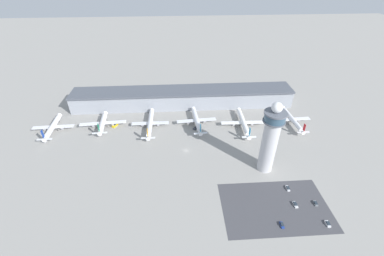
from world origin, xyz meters
TOP-DOWN VIEW (x-y plane):
  - ground_plane at (0.00, 0.00)m, footprint 1000.00×1000.00m
  - terminal_building at (0.00, 70.00)m, footprint 210.80×25.00m
  - control_tower at (54.05, -22.77)m, footprint 14.18×14.18m
  - parking_lot_surface at (50.87, -55.99)m, footprint 64.00×40.00m
  - airplane_gate_alpha at (-111.37, 33.13)m, footprint 34.16×37.92m
  - airplane_gate_bravo at (-70.25, 35.86)m, footprint 39.64×33.09m
  - airplane_gate_charlie at (-29.61, 33.76)m, footprint 31.94×45.05m
  - airplane_gate_delta at (10.79, 35.50)m, footprint 34.92×42.17m
  - airplane_gate_echo at (50.95, 29.69)m, footprint 38.43×44.85m
  - airplane_gate_foxtrot at (95.08, 31.70)m, footprint 33.48×42.18m
  - service_truck_catering at (10.78, 30.02)m, footprint 7.47×7.20m
  - service_truck_fuel at (-60.81, 37.40)m, footprint 4.90×6.57m
  - car_white_wagon at (76.00, -55.54)m, footprint 1.91×4.11m
  - car_navy_sedan at (63.63, -42.85)m, footprint 1.87×4.56m
  - car_silver_sedan at (76.30, -69.80)m, footprint 1.99×4.29m
  - car_blue_compact at (63.32, -55.66)m, footprint 2.07×4.75m
  - car_black_suv at (50.41, -68.90)m, footprint 1.77×4.13m

SIDE VIEW (x-z plane):
  - ground_plane at x=0.00m, z-range 0.00..0.00m
  - parking_lot_surface at x=50.87m, z-range 0.00..0.01m
  - car_white_wagon at x=76.00m, z-range -0.16..1.20m
  - car_black_suv at x=50.41m, z-range -0.17..1.31m
  - car_navy_sedan at x=63.63m, z-range -0.17..1.37m
  - car_blue_compact at x=63.32m, z-range -0.17..1.38m
  - car_silver_sedan at x=76.30m, z-range -0.17..1.39m
  - service_truck_catering at x=10.78m, z-range -0.40..2.21m
  - service_truck_fuel at x=-60.81m, z-range -0.48..2.68m
  - airplane_gate_charlie at x=-29.61m, z-range -2.26..10.47m
  - airplane_gate_echo at x=50.95m, z-range -2.31..10.57m
  - airplane_gate_alpha at x=-111.37m, z-range -2.29..10.90m
  - airplane_gate_foxtrot at x=95.08m, z-range -1.75..10.45m
  - airplane_gate_delta at x=10.79m, z-range -2.04..10.77m
  - airplane_gate_bravo at x=-70.25m, z-range -2.20..11.64m
  - terminal_building at x=0.00m, z-range 0.10..17.47m
  - control_tower at x=54.05m, z-range -0.32..52.39m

